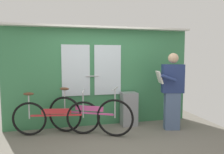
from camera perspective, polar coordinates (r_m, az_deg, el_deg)
ground_plane at (r=3.91m, az=0.79°, el=-18.07°), size 5.11×4.15×0.04m
train_door_wall at (r=4.84m, az=-3.07°, el=0.68°), size 4.11×0.28×2.18m
bicycle_near_door at (r=4.46m, az=-14.47°, el=-10.13°), size 1.69×0.47×0.87m
bicycle_leaning_behind at (r=4.37m, az=-6.10°, el=-9.85°), size 1.59×0.89×0.94m
passenger_reading_newspaper at (r=4.71m, az=15.45°, el=-3.21°), size 0.60×0.53×1.61m
trash_bin_by_wall at (r=4.91m, az=4.47°, el=-8.33°), size 0.34×0.28×0.75m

